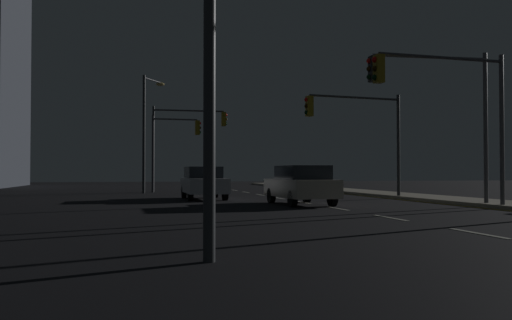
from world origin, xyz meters
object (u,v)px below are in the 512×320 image
object	(u,v)px
car_oncoming	(203,182)
traffic_light_mid_left	(186,131)
traffic_light_near_left	(174,138)
street_lamp_far_end	(147,122)
traffic_light_far_center	(447,94)
traffic_light_mid_right	(357,122)
car	(301,184)
traffic_light_far_right	(436,95)

from	to	relation	value
car_oncoming	traffic_light_mid_left	xyz separation A→B (m)	(0.11, 10.10, 3.23)
traffic_light_near_left	street_lamp_far_end	bearing A→B (deg)	-140.70
street_lamp_far_end	traffic_light_far_center	bearing A→B (deg)	-60.56
traffic_light_mid_right	traffic_light_near_left	distance (m)	13.87
car	traffic_light_far_right	world-z (taller)	traffic_light_far_right
car	traffic_light_near_left	world-z (taller)	traffic_light_near_left
car_oncoming	traffic_light_near_left	size ratio (longest dim) A/B	0.88
car	traffic_light_mid_right	bearing A→B (deg)	41.64
traffic_light_mid_left	traffic_light_far_center	bearing A→B (deg)	-69.52
traffic_light_mid_left	street_lamp_far_end	world-z (taller)	street_lamp_far_end
traffic_light_near_left	traffic_light_mid_left	bearing A→B (deg)	31.52
car_oncoming	traffic_light_near_left	bearing A→B (deg)	94.01
traffic_light_mid_left	car_oncoming	bearing A→B (deg)	-90.64
car_oncoming	street_lamp_far_end	size ratio (longest dim) A/B	0.60
traffic_light_far_center	traffic_light_far_right	distance (m)	1.47
traffic_light_mid_right	traffic_light_far_right	bearing A→B (deg)	-85.02
car_oncoming	traffic_light_far_right	distance (m)	11.56
car	street_lamp_far_end	xyz separation A→B (m)	(-5.71, 13.48, 3.60)
traffic_light_far_center	traffic_light_near_left	bearing A→B (deg)	113.01
car	car_oncoming	size ratio (longest dim) A/B	1.01
traffic_light_far_center	traffic_light_mid_left	xyz separation A→B (m)	(-7.23, 19.35, 0.03)
car	car_oncoming	bearing A→B (deg)	121.18
traffic_light_mid_left	car	bearing A→B (deg)	-78.57
car_oncoming	traffic_light_far_center	size ratio (longest dim) A/B	0.81
traffic_light_near_left	street_lamp_far_end	xyz separation A→B (m)	(-1.80, -1.48, 0.90)
traffic_light_mid_right	traffic_light_far_right	world-z (taller)	traffic_light_far_right
traffic_light_mid_right	traffic_light_far_center	xyz separation A→B (m)	(0.11, -7.47, 0.27)
car_oncoming	traffic_light_mid_left	bearing A→B (deg)	89.36
traffic_light_mid_right	car_oncoming	bearing A→B (deg)	166.14
traffic_light_far_center	traffic_light_far_right	xyz separation A→B (m)	(0.42, 1.40, 0.20)
car	traffic_light_near_left	size ratio (longest dim) A/B	0.88
car_oncoming	traffic_light_near_left	world-z (taller)	traffic_light_near_left
car	traffic_light_mid_left	size ratio (longest dim) A/B	0.78
traffic_light_near_left	traffic_light_mid_left	xyz separation A→B (m)	(0.79, 0.48, 0.53)
car	traffic_light_far_right	size ratio (longest dim) A/B	0.77
car_oncoming	traffic_light_near_left	distance (m)	10.01
car	traffic_light_far_right	bearing A→B (deg)	-29.09
traffic_light_mid_right	street_lamp_far_end	bearing A→B (deg)	134.38
car	traffic_light_mid_right	size ratio (longest dim) A/B	0.86
traffic_light_mid_right	traffic_light_far_center	world-z (taller)	traffic_light_far_center
traffic_light_mid_left	street_lamp_far_end	distance (m)	3.27
car	car_oncoming	distance (m)	6.24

